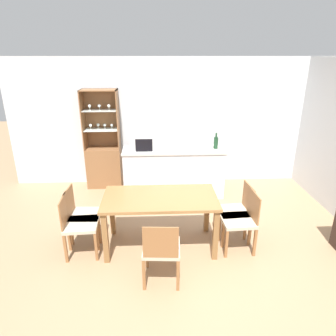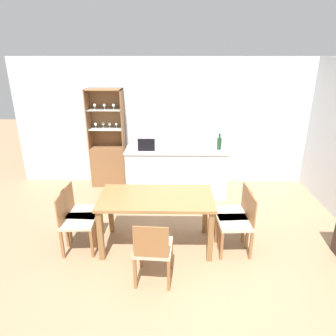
{
  "view_description": "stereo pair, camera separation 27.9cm",
  "coord_description": "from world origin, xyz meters",
  "px_view_note": "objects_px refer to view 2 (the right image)",
  "views": [
    {
      "loc": [
        -0.48,
        -3.4,
        2.59
      ],
      "look_at": [
        -0.27,
        1.09,
        0.87
      ],
      "focal_mm": 32.0,
      "sensor_mm": 36.0,
      "label": 1
    },
    {
      "loc": [
        -0.2,
        -3.41,
        2.59
      ],
      "look_at": [
        -0.27,
        1.09,
        0.87
      ],
      "focal_mm": 32.0,
      "sensor_mm": 36.0,
      "label": 2
    }
  ],
  "objects_px": {
    "dining_chair_head_near": "(153,249)",
    "dining_chair_side_right_far": "(234,213)",
    "dining_chair_side_right_near": "(237,222)",
    "dining_chair_side_left_far": "(81,212)",
    "dining_table": "(156,204)",
    "dining_chair_side_left_near": "(75,221)",
    "wine_bottle": "(219,143)",
    "display_cabinet": "(109,158)",
    "microwave": "(151,142)"
  },
  "relations": [
    {
      "from": "display_cabinet",
      "to": "dining_chair_side_right_near",
      "type": "bearing_deg",
      "value": -45.95
    },
    {
      "from": "display_cabinet",
      "to": "microwave",
      "type": "xyz_separation_m",
      "value": [
        0.91,
        -0.5,
        0.48
      ]
    },
    {
      "from": "dining_chair_side_right_near",
      "to": "dining_chair_side_left_near",
      "type": "distance_m",
      "value": 2.21
    },
    {
      "from": "display_cabinet",
      "to": "dining_chair_side_left_near",
      "type": "bearing_deg",
      "value": -90.16
    },
    {
      "from": "dining_chair_side_right_far",
      "to": "dining_chair_side_right_near",
      "type": "bearing_deg",
      "value": 175.77
    },
    {
      "from": "dining_table",
      "to": "dining_chair_side_right_far",
      "type": "distance_m",
      "value": 1.13
    },
    {
      "from": "dining_table",
      "to": "wine_bottle",
      "type": "height_order",
      "value": "wine_bottle"
    },
    {
      "from": "microwave",
      "to": "dining_table",
      "type": "bearing_deg",
      "value": -83.58
    },
    {
      "from": "dining_chair_side_left_far",
      "to": "dining_chair_side_left_near",
      "type": "distance_m",
      "value": 0.25
    },
    {
      "from": "dining_chair_head_near",
      "to": "dining_chair_side_right_near",
      "type": "bearing_deg",
      "value": 32.81
    },
    {
      "from": "dining_chair_head_near",
      "to": "microwave",
      "type": "height_order",
      "value": "microwave"
    },
    {
      "from": "display_cabinet",
      "to": "dining_chair_side_right_far",
      "type": "xyz_separation_m",
      "value": [
        2.21,
        -2.04,
        -0.13
      ]
    },
    {
      "from": "microwave",
      "to": "wine_bottle",
      "type": "distance_m",
      "value": 1.27
    },
    {
      "from": "dining_chair_head_near",
      "to": "microwave",
      "type": "xyz_separation_m",
      "value": [
        -0.18,
        2.4,
        0.61
      ]
    },
    {
      "from": "dining_table",
      "to": "dining_chair_head_near",
      "type": "relative_size",
      "value": 1.82
    },
    {
      "from": "dining_chair_side_left_near",
      "to": "dining_chair_side_left_far",
      "type": "bearing_deg",
      "value": 176.65
    },
    {
      "from": "display_cabinet",
      "to": "dining_chair_head_near",
      "type": "bearing_deg",
      "value": -69.23
    },
    {
      "from": "dining_chair_head_near",
      "to": "dining_chair_side_right_far",
      "type": "bearing_deg",
      "value": 41.53
    },
    {
      "from": "dining_table",
      "to": "dining_chair_side_right_far",
      "type": "height_order",
      "value": "dining_chair_side_right_far"
    },
    {
      "from": "dining_chair_head_near",
      "to": "wine_bottle",
      "type": "bearing_deg",
      "value": 69.71
    },
    {
      "from": "dining_table",
      "to": "dining_chair_side_right_near",
      "type": "distance_m",
      "value": 1.13
    },
    {
      "from": "dining_chair_side_right_near",
      "to": "microwave",
      "type": "height_order",
      "value": "microwave"
    },
    {
      "from": "dining_chair_head_near",
      "to": "dining_chair_side_right_far",
      "type": "height_order",
      "value": "same"
    },
    {
      "from": "dining_chair_side_right_far",
      "to": "dining_table",
      "type": "bearing_deg",
      "value": 92.13
    },
    {
      "from": "display_cabinet",
      "to": "dining_chair_side_right_far",
      "type": "distance_m",
      "value": 3.01
    },
    {
      "from": "display_cabinet",
      "to": "dining_table",
      "type": "bearing_deg",
      "value": -63.04
    },
    {
      "from": "dining_chair_side_right_far",
      "to": "display_cabinet",
      "type": "bearing_deg",
      "value": 43.01
    },
    {
      "from": "display_cabinet",
      "to": "microwave",
      "type": "distance_m",
      "value": 1.15
    },
    {
      "from": "display_cabinet",
      "to": "dining_chair_head_near",
      "type": "distance_m",
      "value": 3.1
    },
    {
      "from": "dining_table",
      "to": "dining_chair_side_right_near",
      "type": "xyz_separation_m",
      "value": [
        1.11,
        -0.12,
        -0.22
      ]
    },
    {
      "from": "dining_chair_head_near",
      "to": "dining_chair_side_right_near",
      "type": "distance_m",
      "value": 1.27
    },
    {
      "from": "dining_chair_side_left_far",
      "to": "display_cabinet",
      "type": "bearing_deg",
      "value": -177.81
    },
    {
      "from": "display_cabinet",
      "to": "dining_table",
      "type": "distance_m",
      "value": 2.43
    },
    {
      "from": "dining_chair_side_left_far",
      "to": "wine_bottle",
      "type": "bearing_deg",
      "value": 127.81
    },
    {
      "from": "dining_table",
      "to": "dining_chair_head_near",
      "type": "bearing_deg",
      "value": -90.23
    },
    {
      "from": "dining_table",
      "to": "dining_chair_side_right_far",
      "type": "relative_size",
      "value": 1.82
    },
    {
      "from": "dining_table",
      "to": "wine_bottle",
      "type": "relative_size",
      "value": 5.2
    },
    {
      "from": "dining_chair_side_right_far",
      "to": "microwave",
      "type": "relative_size",
      "value": 1.78
    },
    {
      "from": "display_cabinet",
      "to": "dining_chair_side_right_far",
      "type": "relative_size",
      "value": 2.3
    },
    {
      "from": "dining_chair_side_left_far",
      "to": "wine_bottle",
      "type": "xyz_separation_m",
      "value": [
        2.19,
        1.56,
        0.59
      ]
    },
    {
      "from": "display_cabinet",
      "to": "wine_bottle",
      "type": "relative_size",
      "value": 6.57
    },
    {
      "from": "dining_chair_head_near",
      "to": "dining_chair_side_right_far",
      "type": "xyz_separation_m",
      "value": [
        1.11,
        0.85,
        0.0
      ]
    },
    {
      "from": "dining_chair_side_left_far",
      "to": "dining_chair_side_right_far",
      "type": "bearing_deg",
      "value": 92.41
    },
    {
      "from": "dining_chair_side_right_far",
      "to": "dining_chair_head_near",
      "type": "bearing_deg",
      "value": 123.34
    },
    {
      "from": "dining_chair_side_left_near",
      "to": "dining_table",
      "type": "bearing_deg",
      "value": 92.98
    },
    {
      "from": "microwave",
      "to": "wine_bottle",
      "type": "bearing_deg",
      "value": 0.68
    },
    {
      "from": "display_cabinet",
      "to": "dining_chair_side_left_far",
      "type": "bearing_deg",
      "value": -90.19
    },
    {
      "from": "dining_chair_side_left_far",
      "to": "microwave",
      "type": "distance_m",
      "value": 1.9
    },
    {
      "from": "dining_chair_side_right_near",
      "to": "microwave",
      "type": "distance_m",
      "value": 2.29
    },
    {
      "from": "dining_chair_side_left_far",
      "to": "dining_chair_side_right_far",
      "type": "distance_m",
      "value": 2.21
    }
  ]
}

